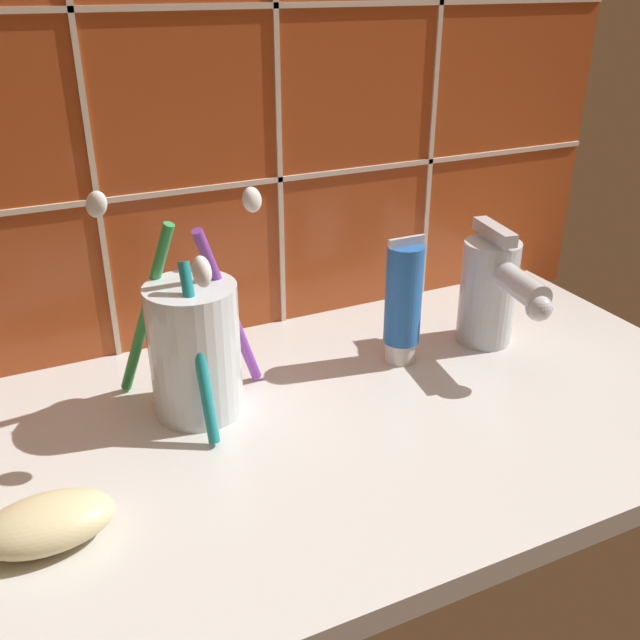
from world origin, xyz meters
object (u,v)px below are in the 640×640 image
toothpaste_tube (403,302)px  sink_faucet (493,290)px  toothbrush_cup (194,346)px  soap_bar (47,523)px

toothpaste_tube → sink_faucet: toothpaste_tube is taller
toothbrush_cup → toothpaste_tube: 19.49cm
toothbrush_cup → sink_faucet: size_ratio=1.45×
sink_faucet → soap_bar: 43.51cm
toothbrush_cup → sink_faucet: toothbrush_cup is taller
toothbrush_cup → toothpaste_tube: size_ratio=1.49×
toothpaste_tube → soap_bar: 34.73cm
sink_faucet → soap_bar: size_ratio=1.48×
toothpaste_tube → sink_faucet: size_ratio=0.97×
toothpaste_tube → soap_bar: toothpaste_tube is taller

